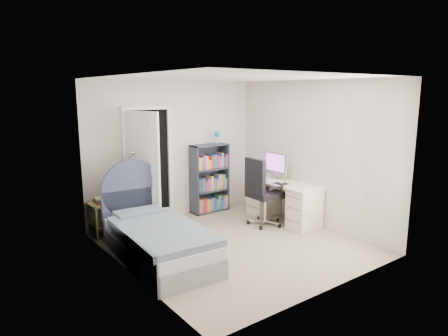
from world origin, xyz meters
TOP-DOWN VIEW (x-y plane):
  - room_shell at (0.00, 0.00)m, footprint 3.50×3.70m
  - door at (-0.74, 1.52)m, footprint 0.92×0.81m
  - bed at (-1.19, 0.26)m, footprint 1.10×2.13m
  - nightstand at (-1.46, 1.58)m, footprint 0.44×0.44m
  - floor_lamp at (-0.98, 1.56)m, footprint 0.19×0.19m
  - bookcase at (0.68, 1.64)m, footprint 0.74×0.32m
  - desk at (1.41, 0.39)m, footprint 0.58×1.46m
  - office_chair at (0.91, 0.42)m, footprint 0.61×0.63m

SIDE VIEW (x-z plane):
  - bed at x=-1.19m, z-range -0.35..0.93m
  - desk at x=1.41m, z-range -0.21..0.99m
  - nightstand at x=-1.46m, z-range 0.10..0.74m
  - floor_lamp at x=-0.98m, z-range -0.12..1.23m
  - bookcase at x=0.68m, z-range -0.17..1.39m
  - office_chair at x=0.91m, z-range 0.06..1.25m
  - door at x=-0.74m, z-range 0.00..2.06m
  - room_shell at x=0.00m, z-range -0.05..2.55m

